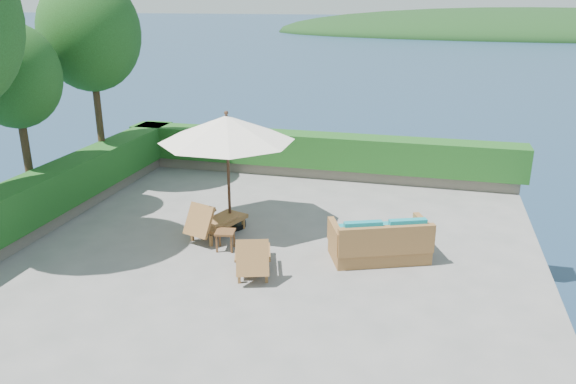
% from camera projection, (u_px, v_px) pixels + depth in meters
% --- Properties ---
extents(ground, '(12.00, 12.00, 0.00)m').
position_uv_depth(ground, '(266.00, 248.00, 12.63)').
color(ground, gray).
rests_on(ground, ground).
extents(foundation, '(12.00, 12.00, 3.00)m').
position_uv_depth(foundation, '(267.00, 308.00, 13.14)').
color(foundation, '#504840').
rests_on(foundation, ocean).
extents(ocean, '(600.00, 600.00, 0.00)m').
position_uv_depth(ocean, '(268.00, 361.00, 13.62)').
color(ocean, '#14273F').
rests_on(ocean, ground).
extents(offshore_island, '(126.00, 57.60, 12.60)m').
position_uv_depth(offshore_island, '(530.00, 34.00, 135.85)').
color(offshore_island, black).
rests_on(offshore_island, ocean).
extents(planter_wall_far, '(12.00, 0.60, 0.36)m').
position_uv_depth(planter_wall_far, '(317.00, 171.00, 17.70)').
color(planter_wall_far, gray).
rests_on(planter_wall_far, ground).
extents(planter_wall_left, '(0.60, 12.00, 0.36)m').
position_uv_depth(planter_wall_left, '(50.00, 218.00, 13.89)').
color(planter_wall_left, gray).
rests_on(planter_wall_left, ground).
extents(hedge_far, '(12.40, 0.90, 1.00)m').
position_uv_depth(hedge_far, '(317.00, 150.00, 17.48)').
color(hedge_far, '#194112').
rests_on(hedge_far, planter_wall_far).
extents(hedge_left, '(0.90, 12.40, 1.00)m').
position_uv_depth(hedge_left, '(46.00, 192.00, 13.67)').
color(hedge_left, '#194112').
rests_on(hedge_left, planter_wall_left).
extents(tree_mid, '(2.20, 2.20, 4.83)m').
position_uv_depth(tree_mid, '(14.00, 77.00, 13.44)').
color(tree_mid, '#412D19').
rests_on(tree_mid, ground).
extents(tree_far, '(2.80, 2.80, 6.03)m').
position_uv_depth(tree_far, '(90.00, 33.00, 15.53)').
color(tree_far, '#412D19').
rests_on(tree_far, ground).
extents(patio_umbrella, '(4.22, 4.22, 2.88)m').
position_uv_depth(patio_umbrella, '(227.00, 130.00, 13.06)').
color(patio_umbrella, black).
rests_on(patio_umbrella, ground).
extents(lounge_left, '(1.14, 1.75, 0.94)m').
position_uv_depth(lounge_left, '(214.00, 221.00, 13.12)').
color(lounge_left, brown).
rests_on(lounge_left, ground).
extents(lounge_right, '(1.08, 1.68, 0.90)m').
position_uv_depth(lounge_right, '(253.00, 256.00, 11.40)').
color(lounge_right, brown).
rests_on(lounge_right, ground).
extents(side_table, '(0.48, 0.48, 0.45)m').
position_uv_depth(side_table, '(225.00, 234.00, 12.45)').
color(side_table, brown).
rests_on(side_table, ground).
extents(wicker_loveseat, '(2.31, 1.75, 1.02)m').
position_uv_depth(wicker_loveseat, '(380.00, 242.00, 11.97)').
color(wicker_loveseat, brown).
rests_on(wicker_loveseat, ground).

